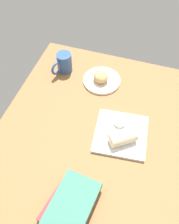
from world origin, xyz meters
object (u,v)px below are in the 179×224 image
object	(u,v)px
sauce_cup	(120,122)
book_stack	(70,206)
scone_pastry	(101,77)
square_plate	(121,134)
breakfast_wrap	(123,137)
coffee_mug	(64,63)
round_plate	(102,81)

from	to	relation	value
sauce_cup	book_stack	size ratio (longest dim) A/B	0.22
scone_pastry	book_stack	bearing A→B (deg)	-173.51
square_plate	sauce_cup	xyz separation A→B (cm)	(4.67, 1.80, 2.13)
square_plate	breakfast_wrap	bearing A→B (deg)	-158.95
scone_pastry	sauce_cup	bearing A→B (deg)	-146.21
book_stack	coffee_mug	world-z (taller)	coffee_mug
round_plate	scone_pastry	xyz separation A→B (cm)	(-0.72, 0.42, 3.45)
square_plate	sauce_cup	world-z (taller)	sauce_cup
sauce_cup	book_stack	distance (cm)	41.32
sauce_cup	round_plate	bearing A→B (deg)	32.26
square_plate	sauce_cup	bearing A→B (deg)	21.05
square_plate	book_stack	distance (cm)	37.26
square_plate	breakfast_wrap	xyz separation A→B (cm)	(-3.74, -1.44, 3.83)
round_plate	scone_pastry	size ratio (longest dim) A/B	2.32
round_plate	sauce_cup	distance (cm)	28.22
square_plate	coffee_mug	world-z (taller)	coffee_mug
round_plate	breakfast_wrap	size ratio (longest dim) A/B	1.71
square_plate	book_stack	xyz separation A→B (cm)	(-35.83, 10.00, 2.15)
book_stack	coffee_mug	xyz separation A→B (cm)	(66.13, 27.99, 2.38)
scone_pastry	book_stack	xyz separation A→B (cm)	(-63.56, -7.24, -1.20)
scone_pastry	sauce_cup	xyz separation A→B (cm)	(-23.06, -15.43, -1.22)
square_plate	coffee_mug	bearing A→B (deg)	51.42
scone_pastry	coffee_mug	size ratio (longest dim) A/B	0.65
round_plate	square_plate	world-z (taller)	square_plate
round_plate	book_stack	xyz separation A→B (cm)	(-64.29, -6.82, 2.25)
round_plate	square_plate	distance (cm)	33.06
scone_pastry	square_plate	world-z (taller)	scone_pastry
square_plate	round_plate	bearing A→B (deg)	30.58
breakfast_wrap	scone_pastry	bearing A→B (deg)	-5.98
breakfast_wrap	book_stack	world-z (taller)	breakfast_wrap
round_plate	scone_pastry	distance (cm)	3.55
coffee_mug	breakfast_wrap	bearing A→B (deg)	-130.81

